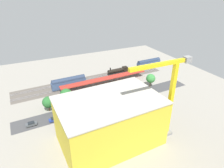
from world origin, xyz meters
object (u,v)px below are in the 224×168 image
at_px(parked_car_1, 137,97).
at_px(street_tree_3, 66,95).
at_px(locomotive, 119,71).
at_px(street_tree_1, 48,102).
at_px(parked_car_0, 150,93).
at_px(street_tree_4, 151,78).
at_px(parked_car_2, 123,101).
at_px(parked_car_5, 72,115).
at_px(construction_building, 110,121).
at_px(parked_car_3, 108,105).
at_px(tower_crane, 168,94).
at_px(traffic_light, 128,95).
at_px(passenger_coach, 149,63).
at_px(parked_car_4, 91,109).
at_px(box_truck_0, 74,116).
at_px(freight_coach_far, 69,82).
at_px(parked_car_7, 31,124).
at_px(street_tree_0, 109,89).
at_px(parked_car_6, 54,119).
at_px(street_tree_2, 124,86).
at_px(platform_canopy_near, 105,78).

relative_size(parked_car_1, street_tree_3, 0.49).
distance_m(locomotive, street_tree_1, 55.10).
bearing_deg(parked_car_0, street_tree_4, -126.16).
relative_size(parked_car_2, parked_car_5, 1.15).
height_order(parked_car_1, construction_building, construction_building).
bearing_deg(parked_car_3, tower_crane, 111.80).
xyz_separation_m(locomotive, street_tree_1, (49.02, 25.01, 2.89)).
bearing_deg(construction_building, parked_car_0, -149.17).
distance_m(parked_car_3, traffic_light, 10.81).
bearing_deg(parked_car_5, passenger_coach, -152.40).
height_order(locomotive, passenger_coach, passenger_coach).
distance_m(parked_car_5, construction_building, 23.77).
xyz_separation_m(parked_car_4, box_truck_0, (9.05, 3.30, 0.82)).
distance_m(freight_coach_far, parked_car_4, 26.94).
height_order(locomotive, parked_car_7, locomotive).
relative_size(locomotive, street_tree_0, 2.33).
distance_m(parked_car_7, street_tree_0, 39.77).
bearing_deg(parked_car_6, passenger_coach, -155.03).
bearing_deg(street_tree_4, street_tree_3, -1.34).
distance_m(parked_car_6, street_tree_0, 31.14).
height_order(parked_car_3, street_tree_2, street_tree_2).
distance_m(platform_canopy_near, passenger_coach, 40.20).
height_order(parked_car_1, parked_car_3, parked_car_3).
bearing_deg(platform_canopy_near, street_tree_4, 148.60).
bearing_deg(parked_car_7, freight_coach_far, -130.34).
distance_m(parked_car_0, parked_car_5, 42.31).
bearing_deg(parked_car_1, traffic_light, 9.81).
bearing_deg(street_tree_3, street_tree_1, 7.13).
bearing_deg(parked_car_0, street_tree_0, -20.23).
bearing_deg(passenger_coach, box_truck_0, 29.36).
height_order(platform_canopy_near, street_tree_3, street_tree_3).
xyz_separation_m(passenger_coach, street_tree_1, (72.50, 25.00, 1.40)).
relative_size(parked_car_4, box_truck_0, 0.55).
bearing_deg(parked_car_2, parked_car_1, -175.64).
height_order(freight_coach_far, parked_car_4, freight_coach_far).
bearing_deg(street_tree_1, street_tree_3, -172.87).
xyz_separation_m(parked_car_3, traffic_light, (-10.28, 0.54, 3.30)).
bearing_deg(locomotive, parked_car_5, 39.48).
bearing_deg(parked_car_3, construction_building, 67.22).
distance_m(parked_car_4, street_tree_0, 15.28).
distance_m(parked_car_3, parked_car_7, 34.41).
distance_m(passenger_coach, street_tree_2, 41.73).
bearing_deg(locomotive, street_tree_0, 53.33).
xyz_separation_m(parked_car_0, street_tree_1, (50.49, -7.58, 3.87)).
relative_size(freight_coach_far, construction_building, 0.56).
relative_size(locomotive, parked_car_7, 3.53).
relative_size(parked_car_7, tower_crane, 0.14).
height_order(parked_car_2, street_tree_3, street_tree_3).
bearing_deg(parked_car_1, parked_car_7, 0.12).
distance_m(tower_crane, traffic_light, 29.92).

